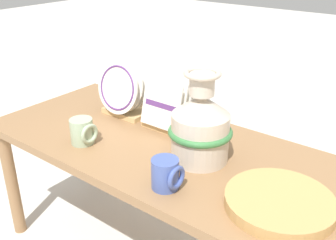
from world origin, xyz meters
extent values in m
cube|color=olive|center=(0.00, 0.00, 0.57)|extent=(1.52, 0.65, 0.03)
cylinder|color=olive|center=(-0.71, -0.28, 0.28)|extent=(0.06, 0.06, 0.55)
cylinder|color=olive|center=(-0.71, 0.28, 0.28)|extent=(0.06, 0.06, 0.55)
cylinder|color=beige|center=(0.15, -0.01, 0.68)|extent=(0.20, 0.20, 0.17)
cone|color=beige|center=(0.15, -0.01, 0.80)|extent=(0.20, 0.20, 0.07)
cylinder|color=beige|center=(0.15, -0.01, 0.87)|extent=(0.09, 0.09, 0.07)
torus|color=beige|center=(0.15, -0.01, 0.91)|extent=(0.13, 0.13, 0.02)
torus|color=#38753D|center=(0.15, -0.01, 0.70)|extent=(0.23, 0.23, 0.02)
cube|color=tan|center=(-0.34, 0.13, 0.60)|extent=(0.21, 0.12, 0.02)
cylinder|color=tan|center=(-0.41, 0.18, 0.65)|extent=(0.01, 0.01, 0.07)
cylinder|color=tan|center=(-0.27, 0.18, 0.65)|extent=(0.01, 0.01, 0.07)
cylinder|color=white|center=(-0.34, 0.08, 0.73)|extent=(0.23, 0.06, 0.22)
torus|color=#5B3375|center=(-0.34, 0.08, 0.73)|extent=(0.20, 0.06, 0.19)
cylinder|color=white|center=(-0.34, 0.11, 0.73)|extent=(0.23, 0.06, 0.22)
cylinder|color=white|center=(-0.34, 0.15, 0.73)|extent=(0.23, 0.06, 0.22)
cylinder|color=white|center=(-0.34, 0.18, 0.73)|extent=(0.23, 0.06, 0.22)
cube|color=tan|center=(-0.10, 0.13, 0.60)|extent=(0.21, 0.12, 0.02)
cylinder|color=tan|center=(-0.17, 0.18, 0.65)|extent=(0.01, 0.01, 0.07)
cylinder|color=tan|center=(-0.03, 0.18, 0.65)|extent=(0.01, 0.01, 0.07)
cube|color=white|center=(-0.10, 0.08, 0.71)|extent=(0.19, 0.05, 0.18)
cube|color=white|center=(-0.10, 0.12, 0.71)|extent=(0.19, 0.05, 0.18)
cube|color=white|center=(-0.10, 0.15, 0.71)|extent=(0.19, 0.05, 0.18)
cube|color=white|center=(-0.10, 0.18, 0.71)|extent=(0.19, 0.05, 0.18)
cube|color=#5B3375|center=(-0.10, 0.08, 0.71)|extent=(0.16, 0.01, 0.02)
cylinder|color=tan|center=(0.49, -0.10, 0.59)|extent=(0.32, 0.32, 0.01)
cylinder|color=tan|center=(0.49, -0.10, 0.60)|extent=(0.32, 0.32, 0.01)
cylinder|color=tan|center=(0.49, -0.10, 0.61)|extent=(0.32, 0.32, 0.01)
cylinder|color=tan|center=(0.49, -0.10, 0.62)|extent=(0.32, 0.32, 0.01)
cylinder|color=#9EB28E|center=(-0.28, -0.18, 0.64)|extent=(0.09, 0.09, 0.10)
torus|color=#9EB28E|center=(-0.23, -0.18, 0.64)|extent=(0.02, 0.08, 0.08)
cylinder|color=#42569E|center=(0.16, -0.22, 0.64)|extent=(0.09, 0.09, 0.10)
torus|color=#42569E|center=(0.20, -0.22, 0.64)|extent=(0.02, 0.08, 0.08)
camera|label=1|loc=(0.81, -1.05, 1.31)|focal=42.00mm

